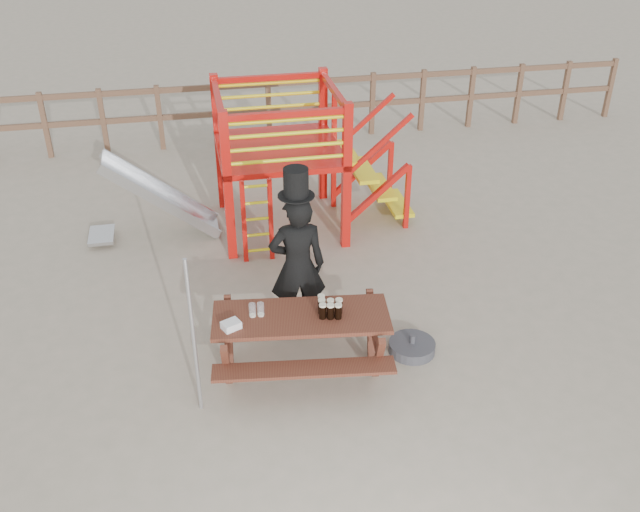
{
  "coord_description": "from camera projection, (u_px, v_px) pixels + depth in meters",
  "views": [
    {
      "loc": [
        -1.09,
        -5.76,
        5.05
      ],
      "look_at": [
        0.23,
        0.8,
        1.07
      ],
      "focal_mm": 40.0,
      "sensor_mm": 36.0,
      "label": 1
    }
  ],
  "objects": [
    {
      "name": "ground",
      "position": [
        313.0,
        382.0,
        7.62
      ],
      "size": [
        60.0,
        60.0,
        0.0
      ],
      "primitive_type": "plane",
      "color": "tan",
      "rests_on": "ground"
    },
    {
      "name": "back_fence",
      "position": [
        242.0,
        105.0,
        13.15
      ],
      "size": [
        15.09,
        0.09,
        1.2
      ],
      "color": "brown",
      "rests_on": "ground"
    },
    {
      "name": "playground_fort",
      "position": [
        274.0,
        159.0,
        10.11
      ],
      "size": [
        4.71,
        1.84,
        2.1
      ],
      "color": "red",
      "rests_on": "ground"
    },
    {
      "name": "picnic_table",
      "position": [
        301.0,
        336.0,
        7.57
      ],
      "size": [
        1.99,
        1.49,
        0.72
      ],
      "rotation": [
        0.0,
        0.0,
        -0.12
      ],
      "color": "brown",
      "rests_on": "ground"
    },
    {
      "name": "man_with_hat",
      "position": [
        297.0,
        263.0,
        7.95
      ],
      "size": [
        0.65,
        0.44,
        2.07
      ],
      "rotation": [
        0.0,
        0.0,
        3.1
      ],
      "color": "black",
      "rests_on": "ground"
    },
    {
      "name": "metal_pole",
      "position": [
        194.0,
        338.0,
        6.82
      ],
      "size": [
        0.04,
        0.04,
        1.78
      ],
      "primitive_type": "cylinder",
      "color": "#B2B2B7",
      "rests_on": "ground"
    },
    {
      "name": "parasol_base",
      "position": [
        412.0,
        347.0,
        8.04
      ],
      "size": [
        0.53,
        0.53,
        0.22
      ],
      "color": "#3A3A40",
      "rests_on": "ground"
    },
    {
      "name": "paper_bag",
      "position": [
        231.0,
        325.0,
        7.22
      ],
      "size": [
        0.22,
        0.2,
        0.08
      ],
      "primitive_type": "cube",
      "rotation": [
        0.0,
        0.0,
        0.43
      ],
      "color": "white",
      "rests_on": "picnic_table"
    },
    {
      "name": "stout_pints",
      "position": [
        329.0,
        308.0,
        7.41
      ],
      "size": [
        0.26,
        0.27,
        0.17
      ],
      "color": "black",
      "rests_on": "picnic_table"
    },
    {
      "name": "empty_glasses",
      "position": [
        257.0,
        310.0,
        7.4
      ],
      "size": [
        0.16,
        0.08,
        0.15
      ],
      "color": "silver",
      "rests_on": "picnic_table"
    }
  ]
}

